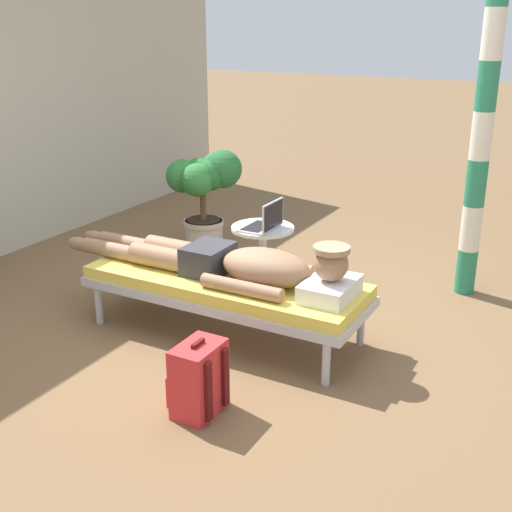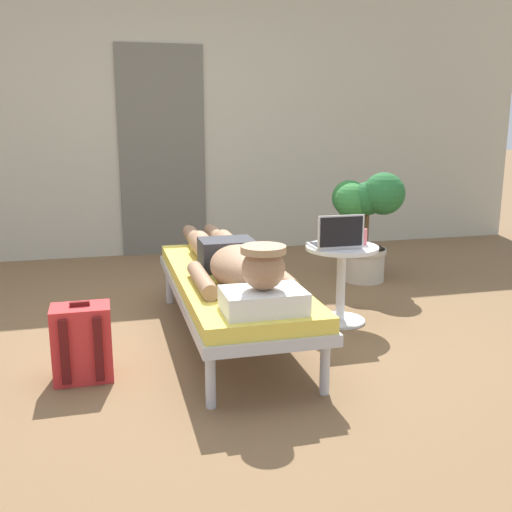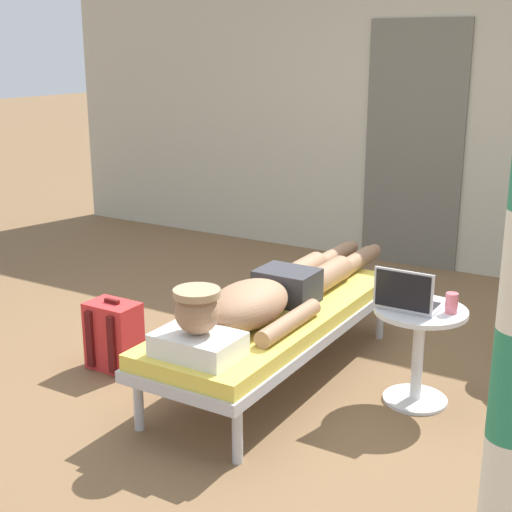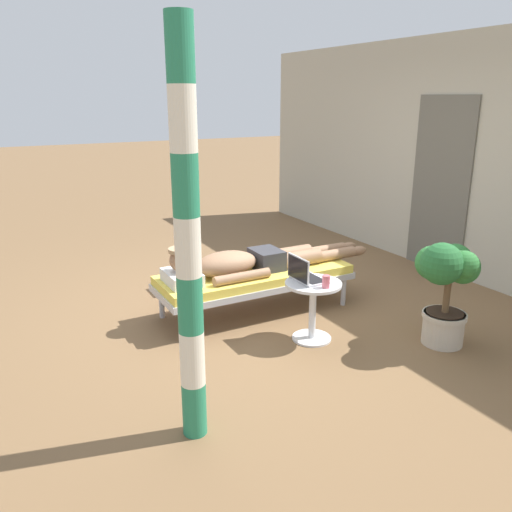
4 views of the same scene
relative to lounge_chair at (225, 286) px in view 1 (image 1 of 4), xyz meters
The scene contains 9 objects.
ground_plane 0.35m from the lounge_chair, 156.38° to the right, with size 40.00×40.00×0.00m, color brown.
lounge_chair is the anchor object (origin of this frame).
person_reclining 0.19m from the lounge_chair, 90.00° to the right, with size 0.53×2.17×0.33m.
side_table 0.79m from the lounge_chair, ahead, with size 0.48×0.48×0.52m.
laptop 0.76m from the lounge_chair, ahead, with size 0.31×0.24×0.23m.
drink_glass 0.97m from the lounge_chair, ahead, with size 0.06×0.06×0.11m, color #D86672.
backpack 0.96m from the lounge_chair, 157.37° to the right, with size 0.30×0.26×0.42m.
potted_plant 1.74m from the lounge_chair, 37.23° to the left, with size 0.56×0.65×0.93m.
porch_post 2.15m from the lounge_chair, 39.59° to the right, with size 0.15×0.15×2.43m.
Camera 1 is at (-3.38, -2.10, 2.02)m, focal length 46.52 mm.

